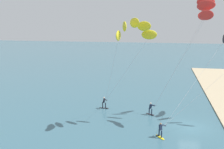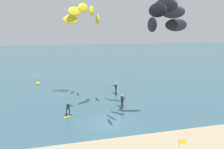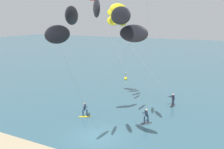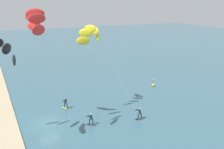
# 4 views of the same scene
# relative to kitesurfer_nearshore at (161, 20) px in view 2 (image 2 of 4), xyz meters

# --- Properties ---
(ground_plane) EXTENTS (240.00, 240.00, 0.00)m
(ground_plane) POSITION_rel_kitesurfer_nearshore_xyz_m (-3.03, 5.09, -10.43)
(ground_plane) COLOR #386070
(kitesurfer_nearshore) EXTENTS (10.50, 11.89, 12.12)m
(kitesurfer_nearshore) POSITION_rel_kitesurfer_nearshore_xyz_m (0.00, 0.00, 0.00)
(kitesurfer_nearshore) COLOR yellow
(kitesurfer_nearshore) RESTS_ON ground
(kitesurfer_far_out) EXTENTS (8.16, 8.04, 12.64)m
(kitesurfer_far_out) POSITION_rel_kitesurfer_nearshore_xyz_m (-3.93, 11.99, 0.54)
(kitesurfer_far_out) COLOR #333338
(kitesurfer_far_out) RESTS_ON ground
(marker_buoy) EXTENTS (0.56, 0.56, 1.38)m
(marker_buoy) POSITION_rel_kitesurfer_nearshore_xyz_m (-9.52, 26.50, -10.13)
(marker_buoy) COLOR yellow
(marker_buoy) RESTS_ON ground
(beach_flag) EXTENTS (0.56, 0.05, 2.20)m
(beach_flag) POSITION_rel_kitesurfer_nearshore_xyz_m (-0.69, -4.98, -8.72)
(beach_flag) COLOR gray
(beach_flag) RESTS_ON sand_strip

